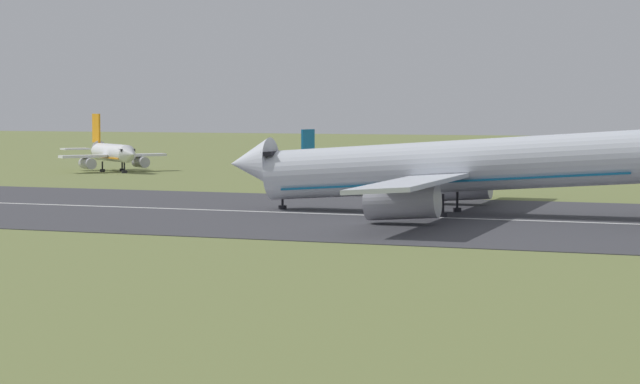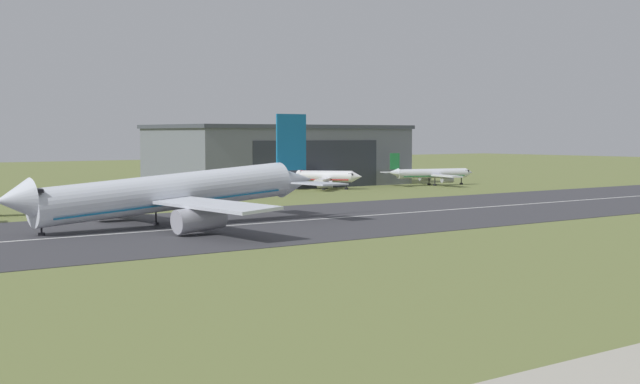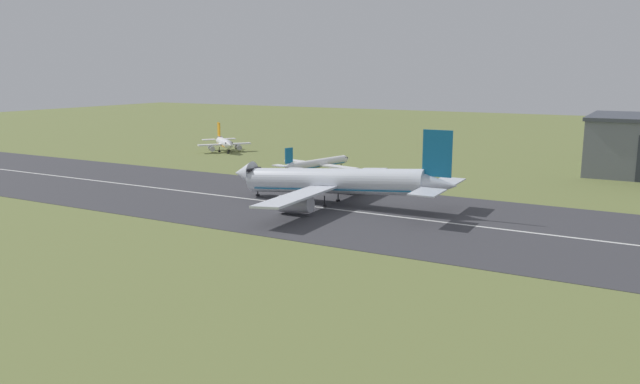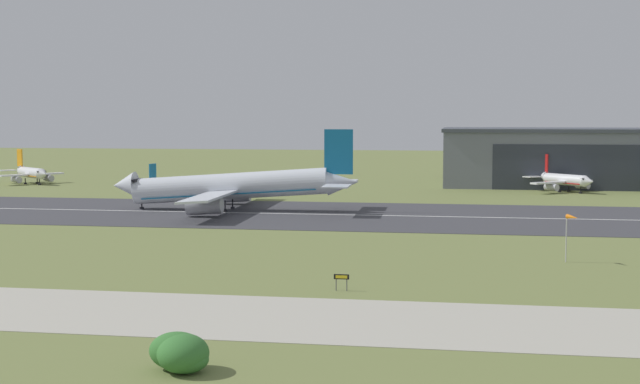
{
  "view_description": "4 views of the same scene",
  "coord_description": "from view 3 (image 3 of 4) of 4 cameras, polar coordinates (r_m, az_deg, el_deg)",
  "views": [
    {
      "loc": [
        -0.91,
        -3.14,
        10.78
      ],
      "look_at": [
        -33.36,
        83.18,
        4.19
      ],
      "focal_mm": 70.0,
      "sensor_mm": 36.0,
      "label": 1
    },
    {
      "loc": [
        -87.36,
        5.13,
        12.61
      ],
      "look_at": [
        -19.22,
        95.02,
        5.27
      ],
      "focal_mm": 50.0,
      "sensor_mm": 36.0,
      "label": 2
    },
    {
      "loc": [
        25.34,
        7.23,
        25.83
      ],
      "look_at": [
        -25.04,
        97.63,
        5.77
      ],
      "focal_mm": 35.0,
      "sensor_mm": 36.0,
      "label": 3
    },
    {
      "loc": [
        13.71,
        -50.85,
        18.35
      ],
      "look_at": [
        -10.19,
        92.95,
        5.66
      ],
      "focal_mm": 50.0,
      "sensor_mm": 36.0,
      "label": 4
    }
  ],
  "objects": [
    {
      "name": "ground_plane",
      "position": [
        59.81,
        1.04,
        -14.62
      ],
      "size": [
        705.82,
        705.82,
        0.0
      ],
      "primitive_type": "plane",
      "color": "olive"
    },
    {
      "name": "runway_strip",
      "position": [
        108.67,
        14.82,
        -3.14
      ],
      "size": [
        465.82,
        46.08,
        0.06
      ],
      "primitive_type": "cube",
      "color": "#3D3D42",
      "rests_on": "ground_plane"
    },
    {
      "name": "runway_centreline",
      "position": [
        108.67,
        14.82,
        -3.12
      ],
      "size": [
        419.24,
        0.7,
        0.01
      ],
      "primitive_type": "cube",
      "color": "silver",
      "rests_on": "runway_strip"
    },
    {
      "name": "airplane_landing",
      "position": [
        122.09,
        1.33,
        0.92
      ],
      "size": [
        48.46,
        47.59,
        15.62
      ],
      "color": "silver",
      "rests_on": "ground_plane"
    },
    {
      "name": "airplane_parked_centre",
      "position": [
        159.27,
        -0.15,
        2.6
      ],
      "size": [
        23.36,
        24.87,
        7.69
      ],
      "color": "white",
      "rests_on": "ground_plane"
    },
    {
      "name": "airplane_parked_east",
      "position": [
        206.11,
        -8.77,
        4.46
      ],
      "size": [
        17.88,
        17.45,
        9.07
      ],
      "color": "white",
      "rests_on": "ground_plane"
    }
  ]
}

